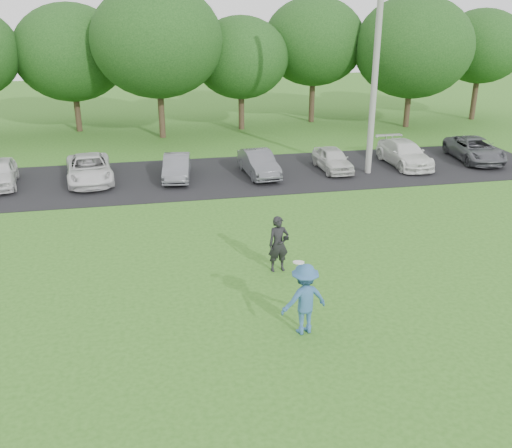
% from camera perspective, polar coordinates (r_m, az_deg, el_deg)
% --- Properties ---
extents(ground, '(100.00, 100.00, 0.00)m').
position_cam_1_polar(ground, '(14.77, 2.72, -9.62)').
color(ground, '#30631C').
rests_on(ground, ground).
extents(parking_lot, '(32.00, 6.50, 0.03)m').
position_cam_1_polar(parking_lot, '(26.56, -4.07, 4.80)').
color(parking_lot, black).
rests_on(parking_lot, ground).
extents(utility_pole, '(0.28, 0.28, 10.34)m').
position_cam_1_polar(utility_pole, '(26.55, 11.92, 15.76)').
color(utility_pole, gray).
rests_on(utility_pole, ground).
extents(frisbee_player, '(1.28, 0.89, 1.98)m').
position_cam_1_polar(frisbee_player, '(13.90, 4.86, -7.48)').
color(frisbee_player, '#315C8C').
rests_on(frisbee_player, ground).
extents(camera_bystander, '(0.65, 0.46, 1.72)m').
position_cam_1_polar(camera_bystander, '(16.97, 2.27, -2.02)').
color(camera_bystander, black).
rests_on(camera_bystander, ground).
extents(parked_cars, '(28.30, 4.54, 1.24)m').
position_cam_1_polar(parked_cars, '(26.48, -3.11, 6.11)').
color(parked_cars, white).
rests_on(parked_cars, parking_lot).
extents(tree_row, '(42.39, 9.85, 8.64)m').
position_cam_1_polar(tree_row, '(35.42, -3.94, 17.07)').
color(tree_row, '#38281C').
rests_on(tree_row, ground).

